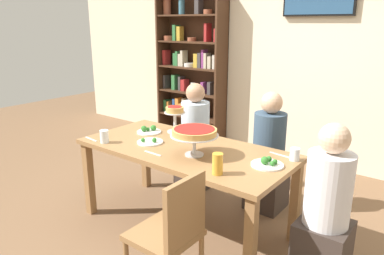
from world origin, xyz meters
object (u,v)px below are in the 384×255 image
at_px(bookshelf, 191,67).
at_px(beer_glass_amber_tall, 218,164).
at_px(diner_far_right, 268,160).
at_px(salad_plate_near_diner, 149,130).
at_px(cutlery_fork_near, 280,155).
at_px(cutlery_fork_far, 91,139).
at_px(deep_dish_pizza_stand, 194,133).
at_px(salad_plate_far_diner, 267,163).
at_px(water_glass_clear_far, 295,154).
at_px(water_glass_clear_near, 104,137).
at_px(salad_plate_spare, 150,142).
at_px(chair_near_right, 172,231).
at_px(diner_head_east, 325,218).
at_px(dining_table, 185,157).
at_px(cutlery_knife_near, 153,153).
at_px(diner_far_left, 195,144).
at_px(personal_pizza_stand, 175,113).

height_order(bookshelf, beer_glass_amber_tall, bookshelf).
relative_size(bookshelf, diner_far_right, 1.92).
height_order(salad_plate_near_diner, cutlery_fork_near, salad_plate_near_diner).
bearing_deg(cutlery_fork_far, deep_dish_pizza_stand, 21.56).
xyz_separation_m(salad_plate_near_diner, cutlery_fork_far, (-0.26, -0.47, -0.02)).
relative_size(salad_plate_far_diner, water_glass_clear_far, 2.48).
bearing_deg(cutlery_fork_near, water_glass_clear_near, 33.55).
bearing_deg(beer_glass_amber_tall, salad_plate_spare, 166.64).
relative_size(chair_near_right, beer_glass_amber_tall, 5.76).
xyz_separation_m(diner_head_east, water_glass_clear_far, (-0.35, 0.26, 0.30)).
distance_m(dining_table, cutlery_knife_near, 0.31).
height_order(salad_plate_near_diner, cutlery_knife_near, salad_plate_near_diner).
distance_m(diner_far_right, water_glass_clear_far, 0.71).
xyz_separation_m(diner_far_left, chair_near_right, (0.90, -1.43, -0.01)).
bearing_deg(cutlery_knife_near, diner_far_right, 64.78).
bearing_deg(diner_far_right, salad_plate_near_diner, -56.57).
height_order(salad_plate_far_diner, water_glass_clear_near, water_glass_clear_near).
xyz_separation_m(water_glass_clear_near, cutlery_fork_near, (1.34, 0.65, -0.05)).
xyz_separation_m(diner_far_right, cutlery_fork_far, (-1.21, -1.10, 0.25)).
xyz_separation_m(diner_far_right, chair_near_right, (0.07, -1.47, -0.01)).
bearing_deg(cutlery_fork_far, bookshelf, 113.64).
bearing_deg(cutlery_fork_far, salad_plate_spare, 34.51).
bearing_deg(dining_table, beer_glass_amber_tall, -29.25).
relative_size(diner_far_right, cutlery_knife_near, 6.39).
bearing_deg(salad_plate_spare, beer_glass_amber_tall, -13.36).
xyz_separation_m(dining_table, salad_plate_spare, (-0.31, -0.10, 0.10)).
relative_size(salad_plate_spare, cutlery_fork_near, 1.26).
distance_m(diner_far_left, cutlery_fork_near, 1.23).
distance_m(chair_near_right, personal_pizza_stand, 1.38).
height_order(salad_plate_far_diner, cutlery_knife_near, salad_plate_far_diner).
bearing_deg(salad_plate_far_diner, deep_dish_pizza_stand, -164.64).
bearing_deg(water_glass_clear_near, diner_head_east, 11.01).
height_order(water_glass_clear_near, cutlery_fork_far, water_glass_clear_near).
distance_m(bookshelf, salad_plate_near_diner, 2.15).
bearing_deg(beer_glass_amber_tall, cutlery_fork_far, -177.67).
relative_size(dining_table, water_glass_clear_near, 16.15).
bearing_deg(salad_plate_near_diner, personal_pizza_stand, 40.68).
distance_m(deep_dish_pizza_stand, salad_plate_spare, 0.52).
relative_size(diner_far_left, water_glass_clear_far, 11.94).
distance_m(dining_table, personal_pizza_stand, 0.52).
relative_size(beer_glass_amber_tall, cutlery_knife_near, 0.84).
bearing_deg(water_glass_clear_far, salad_plate_spare, -162.02).
xyz_separation_m(bookshelf, personal_pizza_stand, (1.15, -1.73, -0.19)).
relative_size(bookshelf, cutlery_knife_near, 12.29).
xyz_separation_m(deep_dish_pizza_stand, salad_plate_near_diner, (-0.71, 0.22, -0.16)).
distance_m(cutlery_knife_near, cutlery_fork_far, 0.70).
bearing_deg(cutlery_fork_near, salad_plate_far_diner, 102.79).
xyz_separation_m(chair_near_right, cutlery_fork_near, (0.23, 1.04, 0.26)).
height_order(chair_near_right, deep_dish_pizza_stand, deep_dish_pizza_stand).
bearing_deg(diner_head_east, beer_glass_amber_tall, 25.49).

